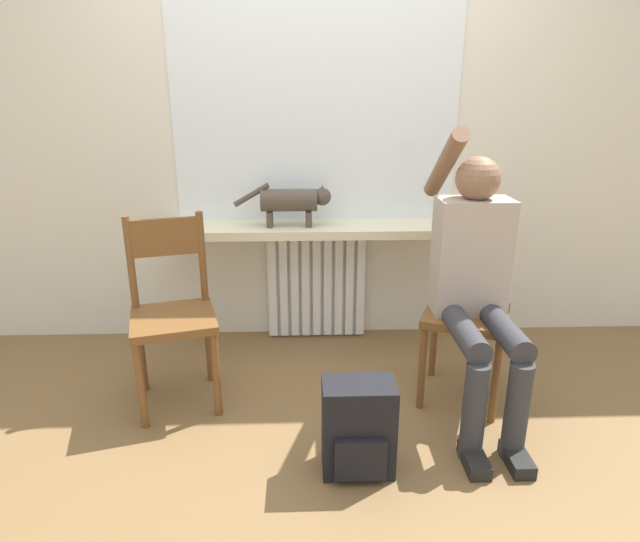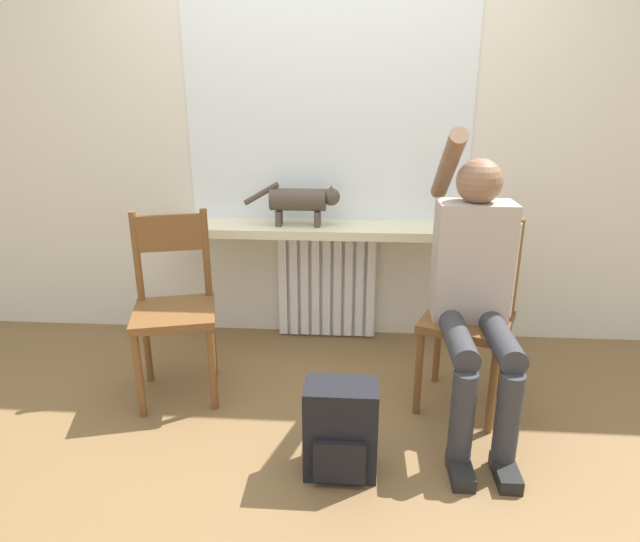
# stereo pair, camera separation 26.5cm
# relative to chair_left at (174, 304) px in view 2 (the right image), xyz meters

# --- Properties ---
(ground_plane) EXTENTS (12.00, 12.00, 0.00)m
(ground_plane) POSITION_rel_chair_left_xyz_m (0.72, -0.43, -0.48)
(ground_plane) COLOR brown
(wall_with_window) EXTENTS (7.00, 0.06, 2.70)m
(wall_with_window) POSITION_rel_chair_left_xyz_m (0.72, 0.80, 0.87)
(wall_with_window) COLOR silver
(wall_with_window) RESTS_ON ground_plane
(radiator) EXTENTS (0.61, 0.08, 0.70)m
(radiator) POSITION_rel_chair_left_xyz_m (0.72, 0.72, -0.13)
(radiator) COLOR white
(radiator) RESTS_ON ground_plane
(windowsill) EXTENTS (1.71, 0.32, 0.05)m
(windowsill) POSITION_rel_chair_left_xyz_m (0.72, 0.61, 0.24)
(windowsill) COLOR beige
(windowsill) RESTS_ON radiator
(window_glass) EXTENTS (1.64, 0.01, 1.34)m
(window_glass) POSITION_rel_chair_left_xyz_m (0.72, 0.76, 0.94)
(window_glass) COLOR white
(window_glass) RESTS_ON windowsill
(chair_left) EXTENTS (0.48, 0.48, 0.93)m
(chair_left) POSITION_rel_chair_left_xyz_m (0.00, 0.00, 0.00)
(chair_left) COLOR brown
(chair_left) RESTS_ON ground_plane
(chair_right) EXTENTS (0.51, 0.51, 0.93)m
(chair_right) POSITION_rel_chair_left_xyz_m (1.44, -0.00, 0.00)
(chair_right) COLOR brown
(chair_right) RESTS_ON ground_plane
(person) EXTENTS (0.36, 1.04, 1.35)m
(person) POSITION_rel_chair_left_xyz_m (1.43, -0.13, 0.20)
(person) COLOR #333338
(person) RESTS_ON ground_plane
(cat) EXTENTS (0.55, 0.13, 0.25)m
(cat) POSITION_rel_chair_left_xyz_m (0.58, 0.59, 0.42)
(cat) COLOR #4C4238
(cat) RESTS_ON windowsill
(backpack) EXTENTS (0.29, 0.21, 0.40)m
(backpack) POSITION_rel_chair_left_xyz_m (0.85, -0.57, -0.29)
(backpack) COLOR black
(backpack) RESTS_ON ground_plane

